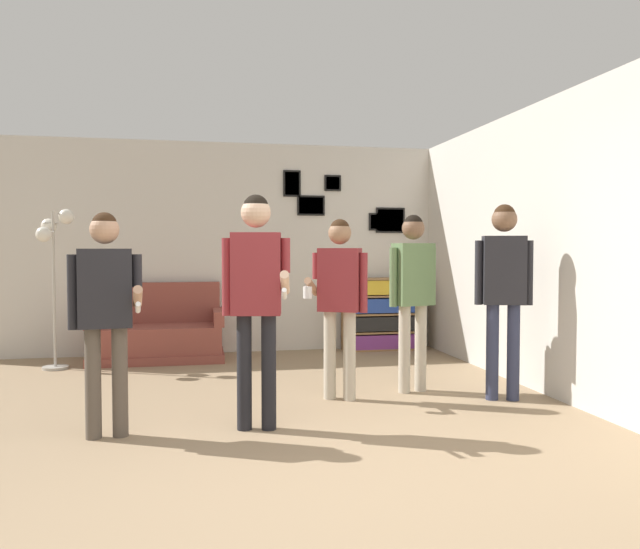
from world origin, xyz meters
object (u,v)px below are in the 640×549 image
object	(u,v)px
person_player_foreground_left	(105,301)
person_spectator_far_right	(504,280)
person_watcher_holding_cup	(339,290)
bottle_on_floor	(96,365)
couch	(158,335)
person_spectator_near_bookshelf	(413,284)
bookshelf	(383,314)
person_player_foreground_center	(256,285)
floor_lamp	(53,250)

from	to	relation	value
person_player_foreground_left	person_spectator_far_right	distance (m)	3.31
person_watcher_holding_cup	bottle_on_floor	distance (m)	2.96
couch	person_spectator_near_bookshelf	size ratio (longest dim) A/B	0.94
bookshelf	person_watcher_holding_cup	xyz separation A→B (m)	(-1.19, -2.57, 0.50)
bookshelf	person_spectator_far_right	size ratio (longest dim) A/B	0.63
person_spectator_far_right	bottle_on_floor	size ratio (longest dim) A/B	7.28
bookshelf	person_watcher_holding_cup	distance (m)	2.88
couch	person_watcher_holding_cup	world-z (taller)	person_watcher_holding_cup
bookshelf	person_player_foreground_left	distance (m)	4.55
person_player_foreground_center	person_watcher_holding_cup	size ratio (longest dim) A/B	1.08
couch	person_spectator_far_right	xyz separation A→B (m)	(3.11, -2.67, 0.77)
couch	person_spectator_near_bookshelf	xyz separation A→B (m)	(2.44, -2.21, 0.71)
person_spectator_near_bookshelf	bookshelf	bearing A→B (deg)	79.31
person_player_foreground_left	floor_lamp	bearing A→B (deg)	108.44
couch	person_player_foreground_center	bearing A→B (deg)	-74.20
floor_lamp	bottle_on_floor	size ratio (longest dim) A/B	7.50
person_spectator_near_bookshelf	floor_lamp	bearing A→B (deg)	152.52
floor_lamp	person_spectator_near_bookshelf	world-z (taller)	floor_lamp
bottle_on_floor	person_spectator_far_right	bearing A→B (deg)	-27.50
couch	floor_lamp	world-z (taller)	floor_lamp
person_watcher_holding_cup	bookshelf	bearing A→B (deg)	65.10
couch	bottle_on_floor	bearing A→B (deg)	-129.53
bookshelf	bottle_on_floor	bearing A→B (deg)	-165.14
bookshelf	person_player_foreground_center	world-z (taller)	person_player_foreground_center
couch	person_player_foreground_left	size ratio (longest dim) A/B	0.98
person_player_foreground_left	person_spectator_near_bookshelf	distance (m)	2.76
person_watcher_holding_cup	bottle_on_floor	bearing A→B (deg)	144.55
floor_lamp	person_watcher_holding_cup	xyz separation A→B (m)	(2.79, -2.00, -0.36)
person_watcher_holding_cup	person_spectator_far_right	xyz separation A→B (m)	(1.41, -0.29, 0.09)
bookshelf	person_spectator_far_right	world-z (taller)	person_spectator_far_right
couch	floor_lamp	xyz separation A→B (m)	(-1.09, -0.38, 1.03)
person_spectator_far_right	bottle_on_floor	distance (m)	4.30
person_watcher_holding_cup	couch	bearing A→B (deg)	125.58
person_watcher_holding_cup	person_spectator_far_right	distance (m)	1.45
person_player_foreground_center	person_spectator_near_bookshelf	distance (m)	1.81
couch	bookshelf	world-z (taller)	bookshelf
bookshelf	person_spectator_near_bookshelf	world-z (taller)	person_spectator_near_bookshelf
bookshelf	person_player_foreground_left	world-z (taller)	person_player_foreground_left
person_player_foreground_left	couch	bearing A→B (deg)	86.99
bottle_on_floor	person_player_foreground_left	bearing A→B (deg)	-79.63
floor_lamp	person_player_foreground_left	world-z (taller)	floor_lamp
bookshelf	person_spectator_near_bookshelf	size ratio (longest dim) A/B	0.66
person_spectator_near_bookshelf	person_watcher_holding_cup	bearing A→B (deg)	-167.58
person_watcher_holding_cup	bottle_on_floor	world-z (taller)	person_watcher_holding_cup
person_spectator_far_right	person_player_foreground_center	bearing A→B (deg)	-167.70
person_player_foreground_center	bottle_on_floor	distance (m)	3.01
person_player_foreground_center	person_spectator_near_bookshelf	size ratio (longest dim) A/B	1.05
couch	bottle_on_floor	size ratio (longest dim) A/B	6.58
person_spectator_near_bookshelf	person_spectator_far_right	world-z (taller)	person_spectator_far_right
floor_lamp	bottle_on_floor	world-z (taller)	floor_lamp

